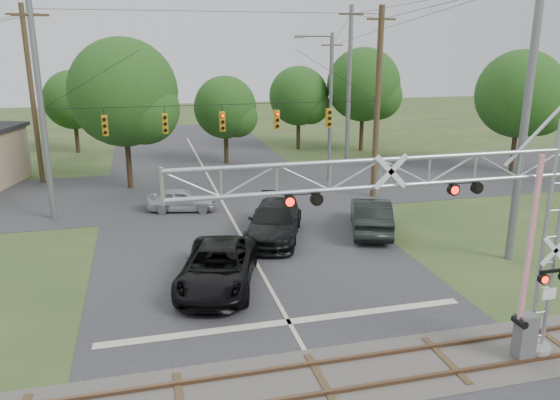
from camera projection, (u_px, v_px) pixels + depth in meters
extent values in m
cube|color=#2B2B2E|center=(261.00, 272.00, 23.11)|extent=(14.00, 90.00, 0.02)
cube|color=#2B2B2E|center=(216.00, 190.00, 36.14)|extent=(90.00, 12.00, 0.02)
cube|color=#45413B|center=(321.00, 380.00, 15.65)|extent=(90.00, 3.20, 0.05)
cube|color=brown|center=(329.00, 393.00, 14.96)|extent=(90.00, 0.12, 0.14)
cube|color=brown|center=(313.00, 364.00, 16.30)|extent=(90.00, 0.12, 0.14)
cylinder|color=gray|center=(535.00, 349.00, 16.98)|extent=(0.91, 0.91, 0.30)
cube|color=silver|center=(549.00, 294.00, 16.13)|extent=(0.46, 0.03, 0.36)
cube|color=#5E5E60|center=(525.00, 337.00, 16.48)|extent=(0.56, 0.46, 1.52)
cube|color=red|center=(530.00, 242.00, 15.57)|extent=(0.14, 0.09, 5.08)
cylinder|color=slate|center=(42.00, 114.00, 28.58)|extent=(0.32, 0.32, 11.50)
cylinder|color=#3D2F1C|center=(377.00, 105.00, 33.10)|extent=(0.36, 0.36, 11.50)
cylinder|color=black|center=(222.00, 105.00, 30.77)|extent=(19.00, 0.03, 0.03)
cube|color=orange|center=(105.00, 125.00, 29.50)|extent=(0.30, 0.30, 1.10)
cube|color=orange|center=(165.00, 123.00, 30.27)|extent=(0.30, 0.30, 1.10)
cube|color=orange|center=(222.00, 121.00, 31.03)|extent=(0.30, 0.30, 1.10)
cube|color=orange|center=(277.00, 120.00, 31.79)|extent=(0.30, 0.30, 1.10)
cube|color=orange|center=(329.00, 118.00, 32.55)|extent=(0.30, 0.30, 1.10)
imported|color=black|center=(218.00, 267.00, 21.50)|extent=(4.33, 6.53, 1.67)
imported|color=black|center=(274.00, 221.00, 26.92)|extent=(4.38, 6.47, 1.74)
imported|color=#A1A2A8|center=(182.00, 200.00, 31.43)|extent=(4.13, 2.34, 1.33)
imported|color=black|center=(371.00, 215.00, 27.89)|extent=(3.53, 5.67, 1.76)
cylinder|color=slate|center=(331.00, 109.00, 37.20)|extent=(0.22, 0.22, 10.04)
cylinder|color=slate|center=(316.00, 36.00, 35.62)|extent=(2.23, 0.13, 0.13)
cube|color=#5E5E60|center=(300.00, 37.00, 35.36)|extent=(0.67, 0.28, 0.17)
cylinder|color=#3D2F1C|center=(32.00, 96.00, 36.47)|extent=(0.34, 0.34, 11.86)
cube|color=#3D2F1C|center=(22.00, 14.00, 35.04)|extent=(2.00, 0.12, 0.12)
cylinder|color=slate|center=(349.00, 87.00, 42.83)|extent=(0.34, 0.34, 12.18)
cube|color=#3D2F1C|center=(351.00, 14.00, 41.34)|extent=(2.00, 0.12, 0.12)
cylinder|color=slate|center=(525.00, 120.00, 22.84)|extent=(0.34, 0.34, 12.46)
cylinder|color=#3D2F1C|center=(331.00, 95.00, 48.78)|extent=(0.34, 0.34, 9.92)
cube|color=#3D2F1C|center=(332.00, 45.00, 47.61)|extent=(2.00, 0.12, 0.12)
cylinder|color=#342618|center=(77.00, 134.00, 48.23)|extent=(0.36, 0.36, 3.29)
sphere|color=#224C15|center=(73.00, 100.00, 47.41)|extent=(5.09, 5.09, 5.09)
cylinder|color=#342618|center=(128.00, 155.00, 36.00)|extent=(0.36, 0.36, 4.49)
sphere|color=#224C15|center=(123.00, 92.00, 34.88)|extent=(6.94, 6.94, 6.94)
cylinder|color=#342618|center=(226.00, 144.00, 43.82)|extent=(0.36, 0.36, 3.19)
sphere|color=#224C15|center=(225.00, 107.00, 43.02)|extent=(4.93, 4.93, 4.93)
cylinder|color=#342618|center=(298.00, 130.00, 49.78)|extent=(0.36, 0.36, 3.43)
sphere|color=#224C15|center=(299.00, 96.00, 48.93)|extent=(5.29, 5.29, 5.29)
cylinder|color=#342618|center=(362.00, 128.00, 49.00)|extent=(0.36, 0.36, 4.17)
sphere|color=#224C15|center=(363.00, 85.00, 47.96)|extent=(6.44, 6.44, 6.44)
cylinder|color=#342618|center=(514.00, 145.00, 40.73)|extent=(0.36, 0.36, 4.11)
sphere|color=#224C15|center=(520.00, 94.00, 39.70)|extent=(6.36, 6.36, 6.36)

